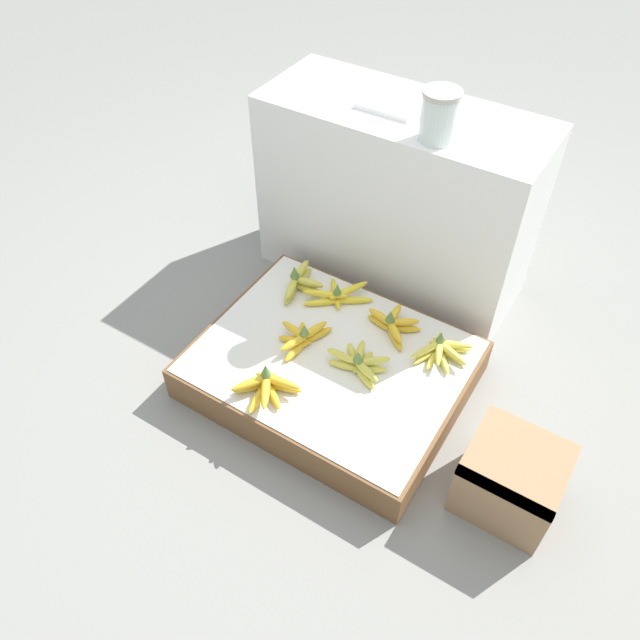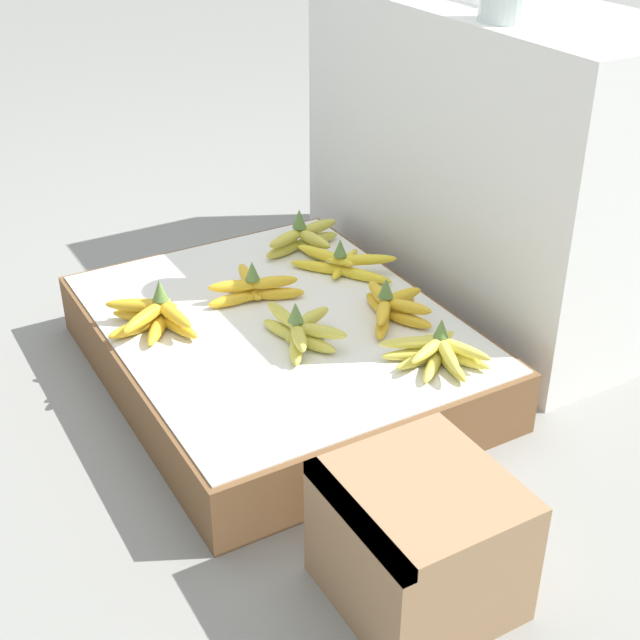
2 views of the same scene
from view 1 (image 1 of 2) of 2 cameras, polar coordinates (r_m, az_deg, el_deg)
name	(u,v)px [view 1 (image 1 of 2)]	position (r m, az deg, el deg)	size (l,w,h in m)	color
ground_plane	(331,382)	(2.27, 1.01, -5.68)	(10.00, 10.00, 0.00)	gray
display_platform	(331,369)	(2.21, 1.04, -4.52)	(0.91, 0.72, 0.15)	brown
back_vendor_table	(396,200)	(2.46, 6.96, 10.82)	(1.03, 0.42, 0.75)	white
wooden_crate	(511,479)	(2.00, 17.04, -13.70)	(0.28, 0.27, 0.23)	#997551
banana_bunch_front_midleft	(266,386)	(2.04, -4.94, -6.03)	(0.21, 0.18, 0.11)	gold
banana_bunch_middle_midleft	(303,337)	(2.18, -1.61, -1.54)	(0.17, 0.22, 0.10)	gold
banana_bunch_middle_midright	(359,363)	(2.10, 3.63, -3.93)	(0.22, 0.16, 0.10)	gold
banana_bunch_back_left	(300,282)	(2.37, -1.86, 3.47)	(0.15, 0.23, 0.11)	gold
banana_bunch_back_midleft	(337,296)	(2.32, 1.58, 2.25)	(0.25, 0.22, 0.10)	yellow
banana_bunch_back_midright	(393,324)	(2.23, 6.69, -0.35)	(0.20, 0.18, 0.10)	gold
banana_bunch_back_right	(441,351)	(2.18, 11.02, -2.76)	(0.18, 0.18, 0.09)	#DBCC4C
glass_jar	(439,116)	(2.07, 10.84, 17.88)	(0.12, 0.12, 0.16)	silver
foam_tray_white	(392,103)	(2.28, 6.57, 19.09)	(0.20, 0.17, 0.02)	white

